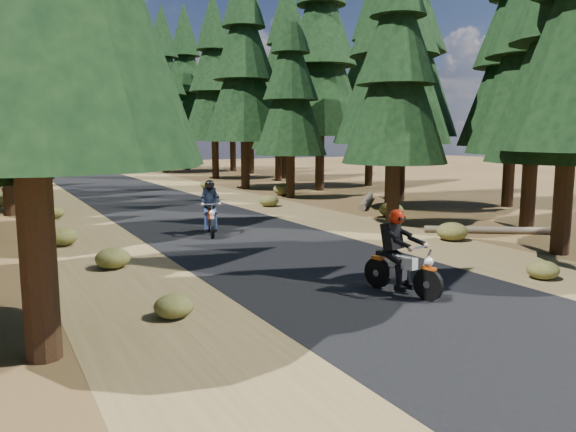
# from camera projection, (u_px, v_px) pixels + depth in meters

# --- Properties ---
(ground) EXTENTS (120.00, 120.00, 0.00)m
(ground) POSITION_uv_depth(u_px,v_px,m) (316.00, 267.00, 14.16)
(ground) COLOR #4C351B
(ground) RESTS_ON ground
(road) EXTENTS (6.00, 100.00, 0.01)m
(road) POSITION_uv_depth(u_px,v_px,m) (237.00, 235.00, 18.50)
(road) COLOR black
(road) RESTS_ON ground
(shoulder_l) EXTENTS (3.20, 100.00, 0.01)m
(shoulder_l) POSITION_uv_depth(u_px,v_px,m) (92.00, 249.00, 16.33)
(shoulder_l) COLOR brown
(shoulder_l) RESTS_ON ground
(shoulder_r) EXTENTS (3.20, 100.00, 0.01)m
(shoulder_r) POSITION_uv_depth(u_px,v_px,m) (352.00, 225.00, 20.68)
(shoulder_r) COLOR brown
(shoulder_r) RESTS_ON ground
(pine_forest) EXTENTS (34.59, 55.08, 16.32)m
(pine_forest) POSITION_uv_depth(u_px,v_px,m) (121.00, 52.00, 31.32)
(pine_forest) COLOR black
(pine_forest) RESTS_ON ground
(log_near) EXTENTS (3.61, 4.14, 0.32)m
(log_near) POSITION_uv_depth(u_px,v_px,m) (366.00, 201.00, 26.89)
(log_near) COLOR #4C4233
(log_near) RESTS_ON ground
(log_far) EXTENTS (3.83, 2.69, 0.24)m
(log_far) POSITION_uv_depth(u_px,v_px,m) (492.00, 230.00, 18.87)
(log_far) COLOR #4C4233
(log_far) RESTS_ON ground
(understory_shrubs) EXTENTS (14.98, 32.47, 0.67)m
(understory_shrubs) POSITION_uv_depth(u_px,v_px,m) (242.00, 214.00, 21.53)
(understory_shrubs) COLOR #474C1E
(understory_shrubs) RESTS_ON ground
(rider_lead) EXTENTS (1.03, 2.06, 1.76)m
(rider_lead) POSITION_uv_depth(u_px,v_px,m) (402.00, 267.00, 11.61)
(rider_lead) COLOR silver
(rider_lead) RESTS_ON road
(rider_follow) EXTENTS (1.16, 2.12, 1.81)m
(rider_follow) POSITION_uv_depth(u_px,v_px,m) (211.00, 217.00, 18.51)
(rider_follow) COLOR maroon
(rider_follow) RESTS_ON road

